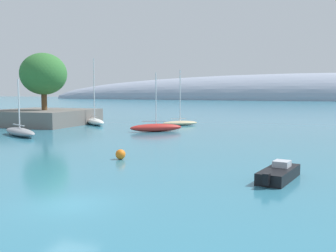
{
  "coord_description": "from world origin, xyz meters",
  "views": [
    {
      "loc": [
        11.0,
        -16.35,
        5.65
      ],
      "look_at": [
        -2.46,
        21.93,
        2.01
      ],
      "focal_mm": 42.09,
      "sensor_mm": 36.0,
      "label": 1
    }
  ],
  "objects_px": {
    "sailboat_white_outer_mooring": "(95,121)",
    "sailboat_sand_end_of_line": "(180,122)",
    "sailboat_grey_mid_mooring": "(20,132)",
    "tree_clump_shore": "(43,74)",
    "sailboat_red_near_shore": "(156,127)",
    "motorboat_black_alongside_breakwater": "(279,174)",
    "mooring_buoy_orange": "(121,154)"
  },
  "relations": [
    {
      "from": "sailboat_white_outer_mooring",
      "to": "sailboat_sand_end_of_line",
      "type": "height_order",
      "value": "sailboat_white_outer_mooring"
    },
    {
      "from": "sailboat_sand_end_of_line",
      "to": "motorboat_black_alongside_breakwater",
      "type": "xyz_separation_m",
      "value": [
        17.94,
        -35.78,
        -0.07
      ]
    },
    {
      "from": "tree_clump_shore",
      "to": "sailboat_red_near_shore",
      "type": "relative_size",
      "value": 1.15
    },
    {
      "from": "sailboat_white_outer_mooring",
      "to": "sailboat_grey_mid_mooring",
      "type": "bearing_deg",
      "value": -47.18
    },
    {
      "from": "tree_clump_shore",
      "to": "motorboat_black_alongside_breakwater",
      "type": "xyz_separation_m",
      "value": [
        39.21,
        -28.86,
        -7.96
      ]
    },
    {
      "from": "sailboat_red_near_shore",
      "to": "tree_clump_shore",
      "type": "bearing_deg",
      "value": 134.26
    },
    {
      "from": "sailboat_grey_mid_mooring",
      "to": "sailboat_red_near_shore",
      "type": "bearing_deg",
      "value": 66.69
    },
    {
      "from": "sailboat_sand_end_of_line",
      "to": "sailboat_grey_mid_mooring",
      "type": "bearing_deg",
      "value": -162.32
    },
    {
      "from": "tree_clump_shore",
      "to": "sailboat_grey_mid_mooring",
      "type": "distance_m",
      "value": 17.79
    },
    {
      "from": "tree_clump_shore",
      "to": "sailboat_white_outer_mooring",
      "type": "height_order",
      "value": "tree_clump_shore"
    },
    {
      "from": "tree_clump_shore",
      "to": "motorboat_black_alongside_breakwater",
      "type": "relative_size",
      "value": 1.81
    },
    {
      "from": "sailboat_grey_mid_mooring",
      "to": "mooring_buoy_orange",
      "type": "bearing_deg",
      "value": 0.37
    },
    {
      "from": "sailboat_red_near_shore",
      "to": "sailboat_sand_end_of_line",
      "type": "bearing_deg",
      "value": 53.86
    },
    {
      "from": "tree_clump_shore",
      "to": "sailboat_grey_mid_mooring",
      "type": "height_order",
      "value": "tree_clump_shore"
    },
    {
      "from": "tree_clump_shore",
      "to": "sailboat_sand_end_of_line",
      "type": "relative_size",
      "value": 1.03
    },
    {
      "from": "sailboat_red_near_shore",
      "to": "motorboat_black_alongside_breakwater",
      "type": "xyz_separation_m",
      "value": [
        18.03,
        -25.09,
        -0.18
      ]
    },
    {
      "from": "sailboat_sand_end_of_line",
      "to": "tree_clump_shore",
      "type": "bearing_deg",
      "value": 159.57
    },
    {
      "from": "sailboat_grey_mid_mooring",
      "to": "sailboat_white_outer_mooring",
      "type": "bearing_deg",
      "value": 118.38
    },
    {
      "from": "sailboat_red_near_shore",
      "to": "sailboat_grey_mid_mooring",
      "type": "xyz_separation_m",
      "value": [
        -14.2,
        -10.6,
        -0.05
      ]
    },
    {
      "from": "sailboat_white_outer_mooring",
      "to": "sailboat_red_near_shore",
      "type": "bearing_deg",
      "value": 17.22
    },
    {
      "from": "mooring_buoy_orange",
      "to": "sailboat_sand_end_of_line",
      "type": "bearing_deg",
      "value": 98.96
    },
    {
      "from": "sailboat_sand_end_of_line",
      "to": "mooring_buoy_orange",
      "type": "xyz_separation_m",
      "value": [
        5.09,
        -32.28,
        -0.06
      ]
    },
    {
      "from": "sailboat_grey_mid_mooring",
      "to": "tree_clump_shore",
      "type": "bearing_deg",
      "value": 145.89
    },
    {
      "from": "sailboat_white_outer_mooring",
      "to": "sailboat_sand_end_of_line",
      "type": "xyz_separation_m",
      "value": [
        13.81,
        3.65,
        -0.12
      ]
    },
    {
      "from": "mooring_buoy_orange",
      "to": "motorboat_black_alongside_breakwater",
      "type": "bearing_deg",
      "value": -15.23
    },
    {
      "from": "tree_clump_shore",
      "to": "mooring_buoy_orange",
      "type": "bearing_deg",
      "value": -43.89
    },
    {
      "from": "mooring_buoy_orange",
      "to": "sailboat_white_outer_mooring",
      "type": "bearing_deg",
      "value": 123.43
    },
    {
      "from": "sailboat_red_near_shore",
      "to": "sailboat_white_outer_mooring",
      "type": "distance_m",
      "value": 15.42
    },
    {
      "from": "tree_clump_shore",
      "to": "sailboat_white_outer_mooring",
      "type": "relative_size",
      "value": 0.85
    },
    {
      "from": "tree_clump_shore",
      "to": "mooring_buoy_orange",
      "type": "height_order",
      "value": "tree_clump_shore"
    },
    {
      "from": "sailboat_grey_mid_mooring",
      "to": "sailboat_sand_end_of_line",
      "type": "distance_m",
      "value": 25.64
    },
    {
      "from": "tree_clump_shore",
      "to": "sailboat_white_outer_mooring",
      "type": "xyz_separation_m",
      "value": [
        7.47,
        3.27,
        -7.78
      ]
    }
  ]
}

